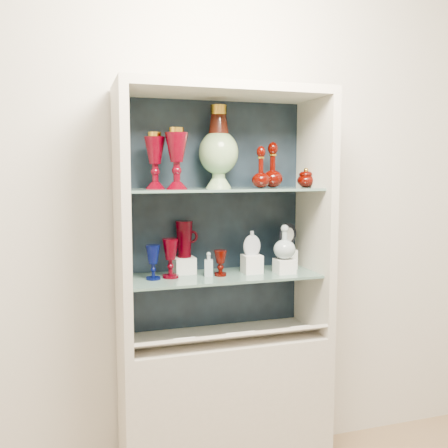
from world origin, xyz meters
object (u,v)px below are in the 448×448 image
object	(u,v)px
ruby_goblet_tall	(170,258)
cameo_medallion	(288,236)
cobalt_goblet	(153,262)
ruby_decanter_b	(273,164)
enamel_urn	(219,147)
ruby_decanter_a	(261,165)
ruby_goblet_small	(220,263)
ruby_pitcher	(184,239)
clear_square_bottle	(209,264)
clear_round_decanter	(285,243)
lidded_bowl	(306,177)
pedestal_lamp_right	(177,159)
flat_flask	(252,243)
pedestal_lamp_left	(155,161)

from	to	relation	value
ruby_goblet_tall	cameo_medallion	bearing A→B (deg)	3.66
cobalt_goblet	ruby_decanter_b	bearing A→B (deg)	1.69
enamel_urn	cobalt_goblet	size ratio (longest dim) A/B	2.45
enamel_urn	ruby_goblet_tall	size ratio (longest dim) A/B	2.12
ruby_decanter_a	enamel_urn	bearing A→B (deg)	153.53
ruby_goblet_small	ruby_pitcher	xyz separation A→B (m)	(-0.15, 0.11, 0.11)
clear_square_bottle	clear_round_decanter	distance (m)	0.39
clear_square_bottle	enamel_urn	bearing A→B (deg)	41.89
lidded_bowl	ruby_pitcher	bearing A→B (deg)	172.13
pedestal_lamp_right	flat_flask	distance (m)	0.56
ruby_pitcher	flat_flask	size ratio (longest dim) A/B	1.46
pedestal_lamp_left	enamel_urn	world-z (taller)	enamel_urn
pedestal_lamp_right	clear_square_bottle	distance (m)	0.53
ruby_decanter_b	flat_flask	bearing A→B (deg)	-171.61
ruby_goblet_small	cameo_medallion	xyz separation A→B (m)	(0.38, 0.07, 0.11)
pedestal_lamp_right	enamel_urn	xyz separation A→B (m)	(0.23, 0.10, 0.06)
ruby_decanter_b	ruby_goblet_small	world-z (taller)	ruby_decanter_b
enamel_urn	clear_round_decanter	xyz separation A→B (m)	(0.31, -0.11, -0.47)
cobalt_goblet	clear_round_decanter	distance (m)	0.65
ruby_decanter_b	flat_flask	distance (m)	0.40
enamel_urn	flat_flask	xyz separation A→B (m)	(0.15, -0.05, -0.47)
pedestal_lamp_left	clear_round_decanter	distance (m)	0.74
ruby_decanter_b	cobalt_goblet	world-z (taller)	ruby_decanter_b
ruby_decanter_b	lidded_bowl	xyz separation A→B (m)	(0.18, -0.01, -0.07)
clear_round_decanter	cameo_medallion	bearing A→B (deg)	58.31
pedestal_lamp_left	clear_round_decanter	world-z (taller)	pedestal_lamp_left
ruby_decanter_b	ruby_goblet_tall	xyz separation A→B (m)	(-0.52, -0.01, -0.44)
lidded_bowl	ruby_pitcher	size ratio (longest dim) A/B	0.55
pedestal_lamp_right	cobalt_goblet	bearing A→B (deg)	156.00
ruby_pitcher	clear_round_decanter	size ratio (longest dim) A/B	1.11
ruby_pitcher	cameo_medallion	xyz separation A→B (m)	(0.53, -0.04, 0.00)
pedestal_lamp_left	flat_flask	distance (m)	0.62
ruby_goblet_small	ruby_pitcher	world-z (taller)	ruby_pitcher
ruby_decanter_a	clear_square_bottle	size ratio (longest dim) A/B	1.92
cameo_medallion	pedestal_lamp_right	bearing A→B (deg)	167.13
ruby_decanter_a	cameo_medallion	size ratio (longest dim) A/B	1.58
ruby_decanter_a	ruby_goblet_small	distance (m)	0.51
pedestal_lamp_right	clear_square_bottle	xyz separation A→B (m)	(0.16, 0.04, -0.50)
ruby_decanter_a	ruby_decanter_b	xyz separation A→B (m)	(0.08, 0.05, 0.01)
ruby_goblet_tall	clear_round_decanter	bearing A→B (deg)	-6.28
ruby_decanter_a	lidded_bowl	size ratio (longest dim) A/B	2.26
cobalt_goblet	cameo_medallion	bearing A→B (deg)	4.15
pedestal_lamp_left	ruby_goblet_small	size ratio (longest dim) A/B	2.10
lidded_bowl	ruby_goblet_tall	xyz separation A→B (m)	(-0.70, 0.00, -0.38)
flat_flask	clear_round_decanter	size ratio (longest dim) A/B	0.76
lidded_bowl	ruby_decanter_b	bearing A→B (deg)	177.23
clear_square_bottle	clear_round_decanter	world-z (taller)	clear_round_decanter
ruby_decanter_a	ruby_goblet_tall	world-z (taller)	ruby_decanter_a
enamel_urn	clear_round_decanter	world-z (taller)	enamel_urn
ruby_goblet_small	flat_flask	bearing A→B (deg)	5.77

